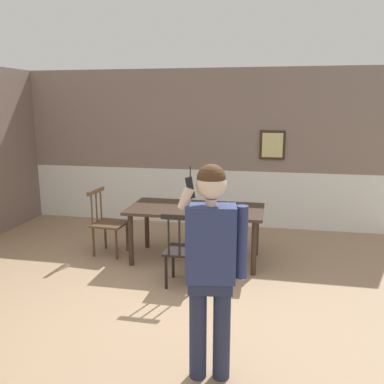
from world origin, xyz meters
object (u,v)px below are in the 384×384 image
at_px(chair_near_window, 108,222).
at_px(person_figure, 211,259).
at_px(dining_table, 196,214).
at_px(chair_by_doorway, 183,250).

xyz_separation_m(chair_near_window, person_figure, (1.92, -2.51, 0.54)).
height_order(dining_table, person_figure, person_figure).
xyz_separation_m(chair_near_window, chair_by_doorway, (1.32, -0.86, -0.02)).
bearing_deg(chair_near_window, chair_by_doorway, 61.65).
bearing_deg(chair_near_window, person_figure, 42.02).
xyz_separation_m(dining_table, chair_by_doorway, (0.00, -0.86, -0.23)).
bearing_deg(person_figure, chair_by_doorway, -78.81).
bearing_deg(person_figure, dining_table, -85.29).
height_order(dining_table, chair_by_doorway, chair_by_doorway).
relative_size(dining_table, chair_near_window, 1.92).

